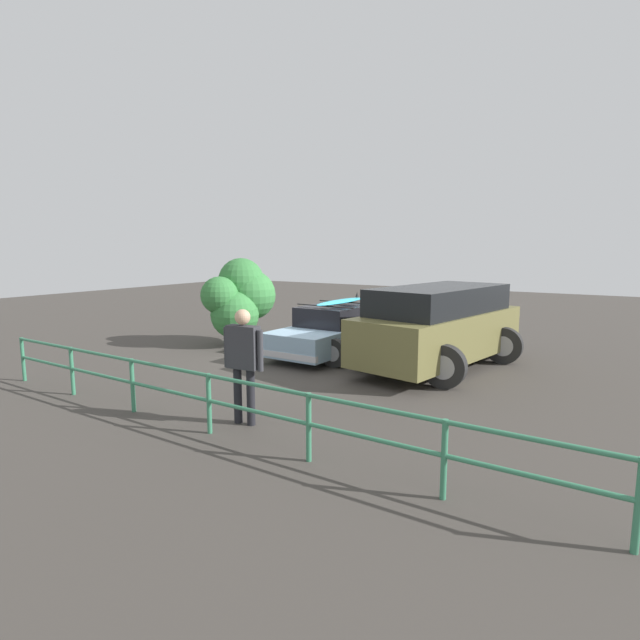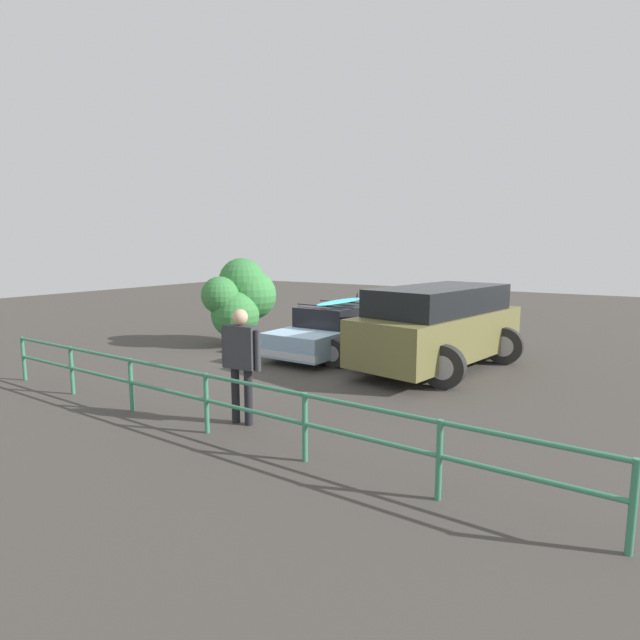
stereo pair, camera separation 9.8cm
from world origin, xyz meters
The scene contains 6 objects.
ground_plane centered at (0.00, 0.00, -0.01)m, with size 44.00×44.00×0.02m, color #423D38.
sedan_car centered at (-0.25, -0.43, 0.59)m, with size 2.35×3.99×1.52m.
suv_car centered at (-3.06, -0.37, 0.97)m, with size 3.20×5.06×1.85m.
person_bystander centered at (-1.70, 4.78, 1.08)m, with size 0.69×0.25×1.79m.
railing_fence centered at (-1.52, 5.36, 0.61)m, with size 10.69×0.35×0.90m.
bush_near_left centered at (2.60, -0.14, 1.26)m, with size 1.74×2.14×2.42m.
Camera 2 is at (-6.69, 10.43, 2.72)m, focal length 28.00 mm.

